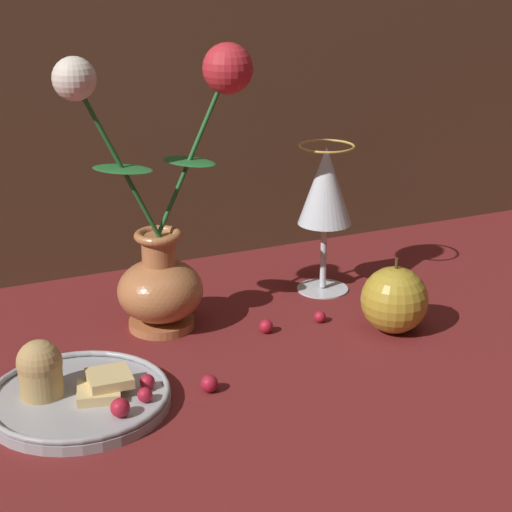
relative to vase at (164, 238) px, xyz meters
The scene contains 8 objects.
ground_plane 0.15m from the vase, 41.59° to the right, with size 2.40×2.40×0.00m, color maroon.
vase is the anchor object (origin of this frame).
plate_with_pastries 0.22m from the vase, 136.29° to the right, with size 0.18×0.18×0.07m.
wine_glass 0.22m from the vase, ahead, with size 0.07×0.07×0.19m.
apple_beside_vase 0.27m from the vase, 27.04° to the right, with size 0.08×0.08×0.09m.
berry_near_plate 0.21m from the vase, 19.62° to the right, with size 0.01×0.01×0.01m, color #AD192D.
berry_front_center 0.19m from the vase, 94.01° to the right, with size 0.02×0.02×0.02m, color #AD192D.
berry_by_glass_stem 0.15m from the vase, 32.16° to the right, with size 0.02×0.02×0.02m, color #AD192D.
Camera 1 is at (-0.35, -0.81, 0.42)m, focal length 60.00 mm.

